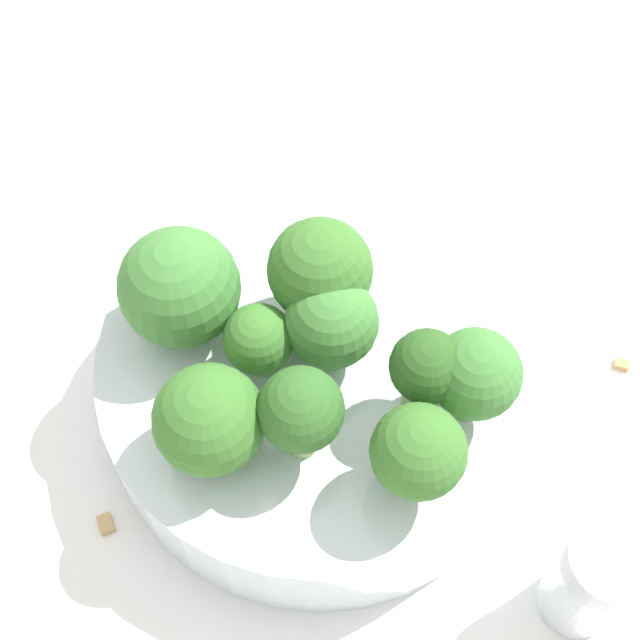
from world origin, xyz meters
The scene contains 14 objects.
ground_plane centered at (0.00, 0.00, 0.00)m, with size 3.00×3.00×0.00m, color white.
bowl centered at (0.00, 0.00, 0.03)m, with size 0.22×0.22×0.05m, color silver.
broccoli_floret_0 centered at (-0.03, -0.01, 0.08)m, with size 0.03×0.03×0.04m.
broccoli_floret_1 centered at (-0.01, -0.05, 0.09)m, with size 0.04×0.04×0.06m.
broccoli_floret_2 centered at (0.07, -0.03, 0.09)m, with size 0.04×0.04×0.05m.
broccoli_floret_3 centered at (0.01, 0.00, 0.08)m, with size 0.04×0.04×0.05m.
broccoli_floret_4 centered at (-0.05, -0.05, 0.08)m, with size 0.05×0.05×0.05m.
broccoli_floret_5 centered at (0.05, -0.03, 0.09)m, with size 0.03×0.03×0.05m.
broccoli_floret_6 centered at (-0.06, 0.02, 0.09)m, with size 0.06×0.06×0.06m.
broccoli_floret_7 centered at (0.00, 0.02, 0.09)m, with size 0.05×0.05×0.06m.
broccoli_floret_8 centered at (0.04, -0.06, 0.09)m, with size 0.04×0.04×0.05m.
pepper_shaker centered at (0.12, -0.10, 0.03)m, with size 0.04×0.04×0.07m.
almond_crumb_0 centered at (0.16, 0.02, 0.00)m, with size 0.01×0.01×0.01m, color #AD7F4C.
almond_crumb_1 centered at (-0.10, -0.07, 0.00)m, with size 0.01×0.01×0.01m, color tan.
Camera 1 is at (-0.00, -0.21, 0.43)m, focal length 50.00 mm.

